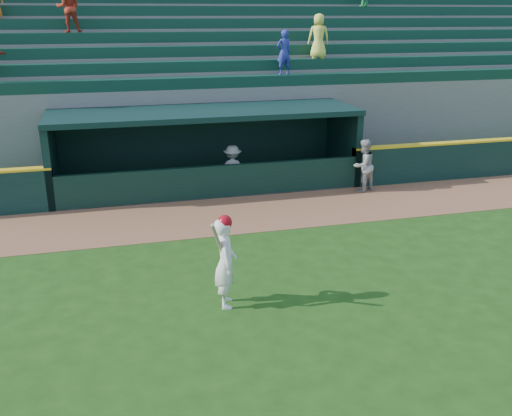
{
  "coord_description": "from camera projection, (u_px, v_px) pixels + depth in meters",
  "views": [
    {
      "loc": [
        -2.96,
        -9.55,
        5.24
      ],
      "look_at": [
        0.0,
        1.6,
        1.3
      ],
      "focal_mm": 40.0,
      "sensor_mm": 36.0,
      "label": 1
    }
  ],
  "objects": [
    {
      "name": "dugout_player_front",
      "position": [
        363.0,
        166.0,
        17.51
      ],
      "size": [
        0.98,
        0.89,
        1.63
      ],
      "primitive_type": "imported",
      "rotation": [
        0.0,
        0.0,
        3.57
      ],
      "color": "#A7A8A2",
      "rests_on": "ground"
    },
    {
      "name": "stands",
      "position": [
        182.0,
        92.0,
        21.86
      ],
      "size": [
        34.5,
        6.25,
        7.52
      ],
      "color": "slate",
      "rests_on": "ground"
    },
    {
      "name": "dugout",
      "position": [
        204.0,
        143.0,
        18.03
      ],
      "size": [
        9.4,
        2.8,
        2.46
      ],
      "color": "#63625E",
      "rests_on": "ground"
    },
    {
      "name": "ground",
      "position": [
        277.0,
        296.0,
        11.15
      ],
      "size": [
        120.0,
        120.0,
        0.0
      ],
      "primitive_type": "plane",
      "color": "#1B4110",
      "rests_on": "ground"
    },
    {
      "name": "dugout_player_inside",
      "position": [
        233.0,
        169.0,
        17.43
      ],
      "size": [
        1.05,
        0.75,
        1.47
      ],
      "primitive_type": "imported",
      "rotation": [
        0.0,
        0.0,
        2.91
      ],
      "color": "#999994",
      "rests_on": "ground"
    },
    {
      "name": "warning_track",
      "position": [
        225.0,
        215.0,
        15.63
      ],
      "size": [
        40.0,
        3.0,
        0.01
      ],
      "primitive_type": "cube",
      "color": "brown",
      "rests_on": "ground"
    },
    {
      "name": "batter_at_plate",
      "position": [
        225.0,
        261.0,
        10.55
      ],
      "size": [
        0.59,
        0.78,
        1.82
      ],
      "color": "white",
      "rests_on": "ground"
    }
  ]
}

